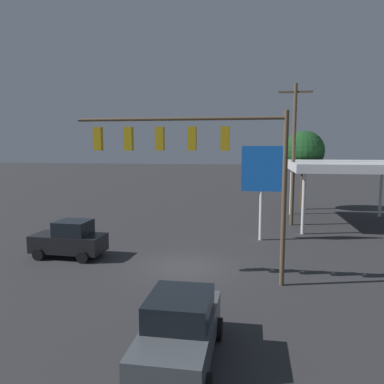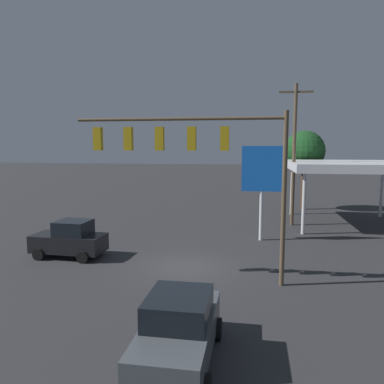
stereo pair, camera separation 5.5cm
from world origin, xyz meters
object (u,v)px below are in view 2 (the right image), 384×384
object	(u,v)px
price_sign	(262,173)
sedan_waiting	(179,330)
hatchback_crossing	(70,239)
traffic_signal_assembly	(194,151)
street_tree	(304,151)
utility_pole	(294,152)

from	to	relation	value
price_sign	sedan_waiting	bearing A→B (deg)	79.57
price_sign	hatchback_crossing	world-z (taller)	price_sign
traffic_signal_assembly	hatchback_crossing	bearing A→B (deg)	-19.06
traffic_signal_assembly	price_sign	distance (m)	8.34
hatchback_crossing	traffic_signal_assembly	bearing A→B (deg)	163.53
price_sign	street_tree	xyz separation A→B (m)	(-4.12, -12.15, 1.13)
traffic_signal_assembly	street_tree	world-z (taller)	traffic_signal_assembly
price_sign	hatchback_crossing	xyz separation A→B (m)	(10.12, 5.19, -3.28)
traffic_signal_assembly	street_tree	distance (m)	21.04
hatchback_crossing	street_tree	world-z (taller)	street_tree
hatchback_crossing	street_tree	bearing A→B (deg)	-126.81
price_sign	street_tree	distance (m)	12.88
traffic_signal_assembly	utility_pole	bearing A→B (deg)	-113.76
price_sign	hatchback_crossing	size ratio (longest dim) A/B	1.52
price_sign	traffic_signal_assembly	bearing A→B (deg)	67.86
utility_pole	price_sign	size ratio (longest dim) A/B	1.75
street_tree	hatchback_crossing	bearing A→B (deg)	50.60
utility_pole	street_tree	distance (m)	7.46
utility_pole	sedan_waiting	xyz separation A→B (m)	(4.97, 18.80, -4.49)
traffic_signal_assembly	hatchback_crossing	distance (m)	8.80
utility_pole	street_tree	bearing A→B (deg)	-103.29
utility_pole	hatchback_crossing	distance (m)	16.69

